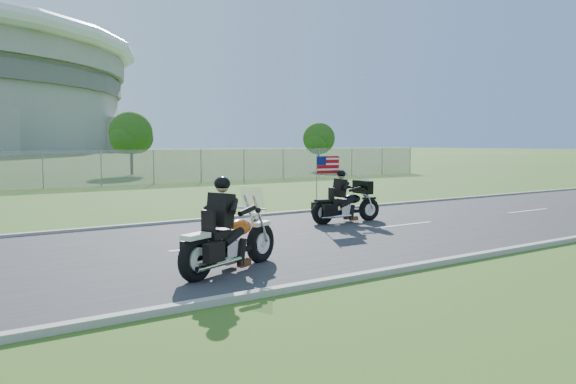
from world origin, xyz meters
TOP-DOWN VIEW (x-y plane):
  - ground at (0.00, 0.00)m, footprint 420.00×420.00m
  - road at (0.00, 0.00)m, footprint 120.00×8.00m
  - curb_north at (0.00, 4.05)m, footprint 120.00×0.18m
  - curb_south at (0.00, -4.05)m, footprint 120.00×0.18m
  - tree_fence_near at (6.04, 30.04)m, footprint 3.52×3.28m
  - tree_fence_far at (22.04, 28.03)m, footprint 3.08×2.87m
  - motorcycle_lead at (-2.88, -2.36)m, footprint 2.54×1.33m
  - motorcycle_follow at (2.99, 1.37)m, footprint 2.38×0.80m

SIDE VIEW (x-z plane):
  - ground at x=0.00m, z-range 0.00..0.00m
  - road at x=0.00m, z-range 0.00..0.04m
  - curb_north at x=0.00m, z-range -0.01..0.11m
  - curb_south at x=0.00m, z-range -0.01..0.11m
  - motorcycle_follow at x=2.99m, z-range -0.45..1.54m
  - motorcycle_lead at x=-2.88m, z-range -0.33..1.47m
  - tree_fence_far at x=22.04m, z-range 0.54..4.74m
  - tree_fence_near at x=6.04m, z-range 0.60..5.35m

